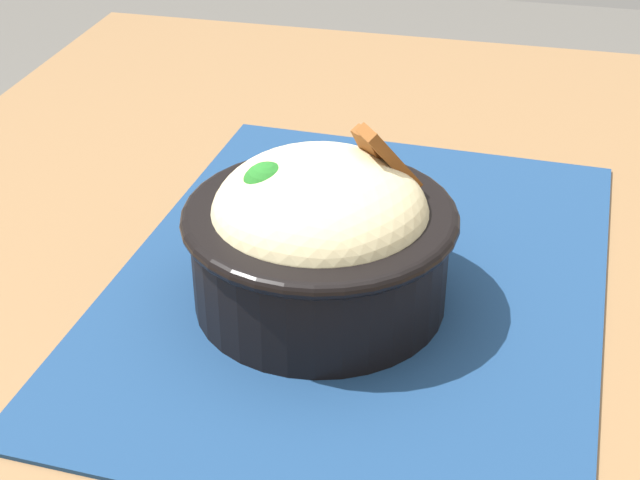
% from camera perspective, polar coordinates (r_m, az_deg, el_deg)
% --- Properties ---
extents(table, '(1.04, 0.91, 0.71)m').
position_cam_1_polar(table, '(0.74, 3.94, -6.38)').
color(table, olive).
rests_on(table, ground_plane).
extents(placemat, '(0.48, 0.37, 0.00)m').
position_cam_1_polar(placemat, '(0.70, 2.40, -2.43)').
color(placemat, navy).
rests_on(placemat, table).
extents(bowl, '(0.21, 0.21, 0.13)m').
position_cam_1_polar(bowl, '(0.64, -0.01, 0.29)').
color(bowl, black).
rests_on(bowl, placemat).
extents(fork, '(0.03, 0.13, 0.00)m').
position_cam_1_polar(fork, '(0.77, 1.64, 1.31)').
color(fork, silver).
rests_on(fork, placemat).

